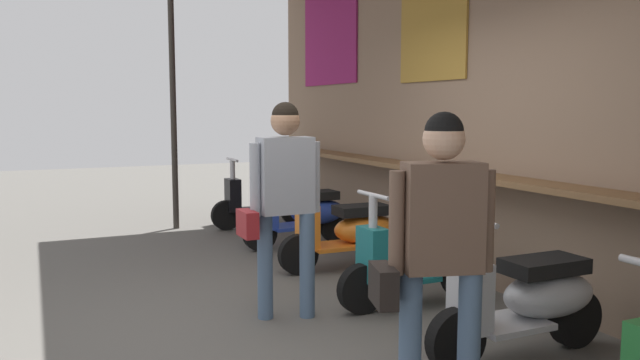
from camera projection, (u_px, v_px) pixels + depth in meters
ground_plane at (304, 322)px, 4.84m from camera, size 28.41×28.41×0.00m
market_stall_facade at (506, 48)px, 5.38m from camera, size 10.15×2.34×3.89m
scooter_black at (267, 199)px, 8.73m from camera, size 0.46×1.40×0.97m
scooter_blue at (305, 214)px, 7.50m from camera, size 0.47×1.40×0.97m
scooter_orange at (351, 231)px, 6.42m from camera, size 0.46×1.40×0.97m
scooter_teal at (423, 258)px, 5.25m from camera, size 0.46×1.40×0.97m
scooter_silver at (529, 299)px, 4.13m from camera, size 0.46×1.40×0.97m
shopper_with_handbag at (439, 237)px, 3.22m from camera, size 0.36×0.66×1.62m
shopper_passing at (284, 188)px, 4.83m from camera, size 0.26×0.65×1.68m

